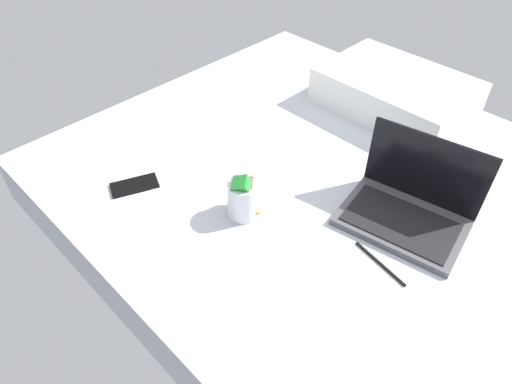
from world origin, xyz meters
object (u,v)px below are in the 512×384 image
(laptop, at_px, (409,207))
(snack_cup, at_px, (243,198))
(cell_phone, at_px, (134,185))
(pillow, at_px, (395,92))

(laptop, distance_m, snack_cup, 0.46)
(laptop, relative_size, cell_phone, 2.61)
(pillow, bearing_deg, laptop, -53.54)
(laptop, distance_m, cell_phone, 0.80)
(snack_cup, height_order, pillow, snack_cup)
(snack_cup, relative_size, cell_phone, 1.09)
(cell_phone, bearing_deg, snack_cup, -131.08)
(laptop, bearing_deg, pillow, 116.26)
(cell_phone, relative_size, pillow, 0.27)
(laptop, bearing_deg, cell_phone, -154.62)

